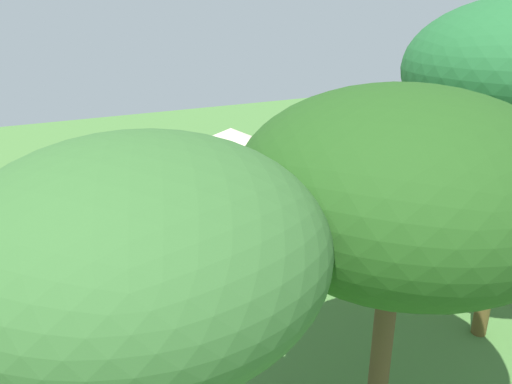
{
  "coord_description": "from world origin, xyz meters",
  "views": [
    {
      "loc": [
        6.94,
        12.04,
        5.98
      ],
      "look_at": [
        0.53,
        0.23,
        1.0
      ],
      "focal_mm": 34.22,
      "sensor_mm": 36.0,
      "label": 1
    }
  ],
  "objects_px": {
    "guest_beside_umbrella": "(286,192)",
    "acacia_tree_left_background": "(144,250)",
    "patio_chair_near_lawn": "(189,225)",
    "patio_chair_near_hut": "(274,214)",
    "zebra_toward_hut": "(162,179)",
    "striped_lounge_chair": "(311,184)",
    "patio_chair_west_end": "(249,236)",
    "guest_behind_table": "(176,216)",
    "zebra_by_umbrella": "(249,171)",
    "shade_umbrella": "(231,146)",
    "patio_dining_table": "(232,214)",
    "standing_watcher": "(282,154)",
    "zebra_nearest_camera": "(226,247)",
    "patio_chair_east_end": "(228,202)",
    "acacia_tree_right_background": "(399,187)",
    "thatched_hut": "(473,160)"
  },
  "relations": [
    {
      "from": "guest_beside_umbrella",
      "to": "zebra_by_umbrella",
      "type": "distance_m",
      "value": 2.32
    },
    {
      "from": "patio_dining_table",
      "to": "patio_chair_near_hut",
      "type": "height_order",
      "value": "patio_chair_near_hut"
    },
    {
      "from": "shade_umbrella",
      "to": "patio_dining_table",
      "type": "bearing_deg",
      "value": -143.13
    },
    {
      "from": "zebra_by_umbrella",
      "to": "patio_chair_east_end",
      "type": "bearing_deg",
      "value": 76.83
    },
    {
      "from": "shade_umbrella",
      "to": "guest_behind_table",
      "type": "distance_m",
      "value": 2.37
    },
    {
      "from": "acacia_tree_left_background",
      "to": "zebra_nearest_camera",
      "type": "bearing_deg",
      "value": -121.25
    },
    {
      "from": "guest_beside_umbrella",
      "to": "zebra_nearest_camera",
      "type": "bearing_deg",
      "value": -145.35
    },
    {
      "from": "standing_watcher",
      "to": "zebra_by_umbrella",
      "type": "relative_size",
      "value": 0.87
    },
    {
      "from": "patio_chair_near_hut",
      "to": "guest_behind_table",
      "type": "height_order",
      "value": "guest_behind_table"
    },
    {
      "from": "shade_umbrella",
      "to": "acacia_tree_right_background",
      "type": "height_order",
      "value": "acacia_tree_right_background"
    },
    {
      "from": "shade_umbrella",
      "to": "patio_dining_table",
      "type": "relative_size",
      "value": 2.85
    },
    {
      "from": "patio_dining_table",
      "to": "zebra_toward_hut",
      "type": "height_order",
      "value": "zebra_toward_hut"
    },
    {
      "from": "patio_dining_table",
      "to": "zebra_toward_hut",
      "type": "xyz_separation_m",
      "value": [
        1.07,
        -2.95,
        0.33
      ]
    },
    {
      "from": "patio_dining_table",
      "to": "guest_beside_umbrella",
      "type": "relative_size",
      "value": 0.95
    },
    {
      "from": "thatched_hut",
      "to": "zebra_toward_hut",
      "type": "distance_m",
      "value": 9.11
    },
    {
      "from": "guest_beside_umbrella",
      "to": "striped_lounge_chair",
      "type": "bearing_deg",
      "value": 35.96
    },
    {
      "from": "guest_behind_table",
      "to": "zebra_by_umbrella",
      "type": "distance_m",
      "value": 4.4
    },
    {
      "from": "acacia_tree_right_background",
      "to": "striped_lounge_chair",
      "type": "bearing_deg",
      "value": -119.74
    },
    {
      "from": "zebra_nearest_camera",
      "to": "zebra_toward_hut",
      "type": "relative_size",
      "value": 0.89
    },
    {
      "from": "thatched_hut",
      "to": "striped_lounge_chair",
      "type": "bearing_deg",
      "value": -76.29
    },
    {
      "from": "patio_chair_west_end",
      "to": "acacia_tree_left_background",
      "type": "distance_m",
      "value": 8.47
    },
    {
      "from": "patio_chair_west_end",
      "to": "zebra_toward_hut",
      "type": "xyz_separation_m",
      "value": [
        0.96,
        -4.18,
        0.47
      ]
    },
    {
      "from": "patio_chair_near_hut",
      "to": "guest_beside_umbrella",
      "type": "relative_size",
      "value": 0.58
    },
    {
      "from": "standing_watcher",
      "to": "zebra_nearest_camera",
      "type": "height_order",
      "value": "standing_watcher"
    },
    {
      "from": "thatched_hut",
      "to": "zebra_by_umbrella",
      "type": "distance_m",
      "value": 6.96
    },
    {
      "from": "patio_chair_near_hut",
      "to": "zebra_toward_hut",
      "type": "xyz_separation_m",
      "value": [
        2.28,
        -3.21,
        0.47
      ]
    },
    {
      "from": "guest_beside_umbrella",
      "to": "striped_lounge_chair",
      "type": "xyz_separation_m",
      "value": [
        -2.22,
        -1.88,
        -0.67
      ]
    },
    {
      "from": "patio_chair_east_end",
      "to": "acacia_tree_left_background",
      "type": "height_order",
      "value": "acacia_tree_left_background"
    },
    {
      "from": "guest_behind_table",
      "to": "patio_chair_near_hut",
      "type": "bearing_deg",
      "value": -57.21
    },
    {
      "from": "patio_chair_near_hut",
      "to": "acacia_tree_right_background",
      "type": "relative_size",
      "value": 0.17
    },
    {
      "from": "striped_lounge_chair",
      "to": "zebra_by_umbrella",
      "type": "xyz_separation_m",
      "value": [
        2.25,
        -0.44,
        0.71
      ]
    },
    {
      "from": "patio_dining_table",
      "to": "guest_behind_table",
      "type": "height_order",
      "value": "guest_behind_table"
    },
    {
      "from": "zebra_by_umbrella",
      "to": "acacia_tree_left_background",
      "type": "relative_size",
      "value": 0.38
    },
    {
      "from": "shade_umbrella",
      "to": "patio_chair_near_lawn",
      "type": "bearing_deg",
      "value": -8.38
    },
    {
      "from": "zebra_by_umbrella",
      "to": "guest_behind_table",
      "type": "bearing_deg",
      "value": 71.2
    },
    {
      "from": "striped_lounge_chair",
      "to": "acacia_tree_right_background",
      "type": "bearing_deg",
      "value": -60.05
    },
    {
      "from": "patio_chair_near_lawn",
      "to": "patio_chair_near_hut",
      "type": "height_order",
      "value": "same"
    },
    {
      "from": "guest_beside_umbrella",
      "to": "acacia_tree_left_background",
      "type": "height_order",
      "value": "acacia_tree_left_background"
    },
    {
      "from": "patio_chair_west_end",
      "to": "striped_lounge_chair",
      "type": "xyz_separation_m",
      "value": [
        -4.17,
        -3.26,
        -0.26
      ]
    },
    {
      "from": "zebra_by_umbrella",
      "to": "acacia_tree_right_background",
      "type": "relative_size",
      "value": 0.37
    },
    {
      "from": "zebra_toward_hut",
      "to": "acacia_tree_left_background",
      "type": "height_order",
      "value": "acacia_tree_left_background"
    },
    {
      "from": "patio_chair_near_hut",
      "to": "zebra_toward_hut",
      "type": "relative_size",
      "value": 0.45
    },
    {
      "from": "patio_dining_table",
      "to": "striped_lounge_chair",
      "type": "bearing_deg",
      "value": -153.48
    },
    {
      "from": "guest_beside_umbrella",
      "to": "zebra_toward_hut",
      "type": "relative_size",
      "value": 0.78
    },
    {
      "from": "standing_watcher",
      "to": "acacia_tree_left_background",
      "type": "distance_m",
      "value": 14.11
    },
    {
      "from": "guest_behind_table",
      "to": "acacia_tree_left_background",
      "type": "relative_size",
      "value": 0.33
    },
    {
      "from": "acacia_tree_left_background",
      "to": "acacia_tree_right_background",
      "type": "relative_size",
      "value": 0.96
    },
    {
      "from": "patio_chair_near_lawn",
      "to": "patio_chair_near_hut",
      "type": "bearing_deg",
      "value": 88.03
    },
    {
      "from": "acacia_tree_left_background",
      "to": "zebra_by_umbrella",
      "type": "bearing_deg",
      "value": -122.0
    },
    {
      "from": "shade_umbrella",
      "to": "thatched_hut",
      "type": "bearing_deg",
      "value": 148.07
    }
  ]
}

